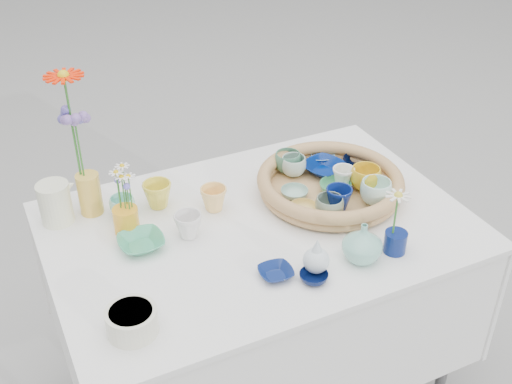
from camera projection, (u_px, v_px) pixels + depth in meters
name	position (u px, v px, depth m)	size (l,w,h in m)	color
wicker_tray	(330.00, 184.00, 2.07)	(0.47, 0.47, 0.08)	#996E48
tray_ceramic_0	(324.00, 168.00, 2.16)	(0.14, 0.14, 0.03)	navy
tray_ceramic_1	(358.00, 163.00, 2.19)	(0.11, 0.11, 0.03)	black
tray_ceramic_2	(365.00, 178.00, 2.06)	(0.10, 0.10, 0.08)	gold
tray_ceramic_3	(335.00, 188.00, 2.06)	(0.10, 0.10, 0.03)	#409260
tray_ceramic_4	(329.00, 207.00, 1.93)	(0.09, 0.09, 0.07)	slate
tray_ceramic_5	(294.00, 193.00, 2.04)	(0.09, 0.09, 0.03)	#90BBA6
tray_ceramic_6	(293.00, 166.00, 2.14)	(0.08, 0.08, 0.07)	#ABC8BC
tray_ceramic_7	(343.00, 177.00, 2.08)	(0.07, 0.07, 0.07)	white
tray_ceramic_8	(322.00, 157.00, 2.24)	(0.08, 0.08, 0.02)	#6EA5CA
tray_ceramic_9	(339.00, 199.00, 1.97)	(0.08, 0.08, 0.08)	navy
tray_ceramic_10	(303.00, 209.00, 1.96)	(0.09, 0.09, 0.03)	#D7B65B
tray_ceramic_11	(376.00, 192.00, 2.00)	(0.10, 0.10, 0.08)	silver
tray_ceramic_12	(288.00, 162.00, 2.16)	(0.09, 0.09, 0.07)	#42775C
loose_ceramic_0	(158.00, 195.00, 2.01)	(0.09, 0.09, 0.08)	yellow
loose_ceramic_1	(214.00, 199.00, 2.00)	(0.08, 0.08, 0.08)	#FFCA6E
loose_ceramic_2	(141.00, 243.00, 1.85)	(0.13, 0.13, 0.03)	#3EA074
loose_ceramic_3	(188.00, 225.00, 1.88)	(0.08, 0.08, 0.08)	silver
loose_ceramic_4	(276.00, 273.00, 1.74)	(0.09, 0.09, 0.02)	navy
loose_ceramic_5	(122.00, 206.00, 1.98)	(0.08, 0.08, 0.06)	#88D7C3
loose_ceramic_6	(314.00, 277.00, 1.73)	(0.08, 0.08, 0.02)	#061037
fluted_bowl	(132.00, 321.00, 1.56)	(0.13, 0.13, 0.07)	beige
bud_vase_paleblue	(317.00, 255.00, 1.74)	(0.07, 0.07, 0.11)	silver
bud_vase_seafoam	(363.00, 242.00, 1.78)	(0.11, 0.11, 0.12)	#7BBFAC
bud_vase_cobalt	(395.00, 242.00, 1.82)	(0.07, 0.07, 0.07)	navy
single_daisy	(395.00, 215.00, 1.77)	(0.08, 0.08, 0.15)	white
tall_vase_yellow	(90.00, 194.00, 1.97)	(0.07, 0.07, 0.13)	gold
gerbera	(72.00, 127.00, 1.85)	(0.13, 0.13, 0.34)	#FF2401
hydrangea	(79.00, 148.00, 1.88)	(0.07, 0.07, 0.26)	#5C51AA
white_pitcher	(55.00, 203.00, 1.93)	(0.14, 0.10, 0.13)	silver
daisy_cup	(126.00, 220.00, 1.90)	(0.08, 0.08, 0.08)	#F5A51E
daisy_posy	(124.00, 189.00, 1.85)	(0.07, 0.07, 0.13)	white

